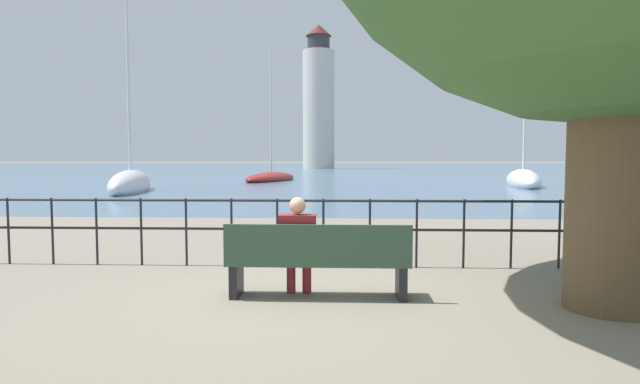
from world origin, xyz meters
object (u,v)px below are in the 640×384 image
(sailboat_0, at_px, (271,178))
(sailboat_2, at_px, (629,195))
(sailboat_3, at_px, (523,181))
(seated_person_left, at_px, (298,242))
(harbor_lighthouse, at_px, (319,102))
(park_bench, at_px, (318,261))
(sailboat_4, at_px, (131,184))

(sailboat_0, bearing_deg, sailboat_2, -36.23)
(sailboat_0, height_order, sailboat_3, sailboat_0)
(seated_person_left, relative_size, harbor_lighthouse, 0.04)
(park_bench, bearing_deg, harbor_lighthouse, 92.62)
(sailboat_2, bearing_deg, park_bench, -128.01)
(harbor_lighthouse, bearing_deg, sailboat_0, -91.04)
(park_bench, relative_size, harbor_lighthouse, 0.08)
(sailboat_3, bearing_deg, sailboat_0, 170.72)
(sailboat_4, bearing_deg, harbor_lighthouse, 71.68)
(sailboat_0, distance_m, sailboat_3, 18.55)
(sailboat_3, bearing_deg, sailboat_4, -150.11)
(sailboat_4, xyz_separation_m, harbor_lighthouse, (6.49, 72.68, 12.59))
(sailboat_2, xyz_separation_m, sailboat_4, (-21.97, 6.05, 0.06))
(park_bench, xyz_separation_m, harbor_lighthouse, (-4.22, 92.36, 12.52))
(park_bench, bearing_deg, sailboat_2, 50.47)
(park_bench, height_order, harbor_lighthouse, harbor_lighthouse)
(park_bench, relative_size, seated_person_left, 1.81)
(sailboat_0, bearing_deg, sailboat_4, -97.41)
(seated_person_left, relative_size, sailboat_4, 0.11)
(sailboat_2, distance_m, sailboat_4, 22.78)
(sailboat_0, bearing_deg, harbor_lighthouse, 102.96)
(sailboat_2, height_order, harbor_lighthouse, harbor_lighthouse)
(seated_person_left, bearing_deg, sailboat_3, 65.34)
(park_bench, relative_size, sailboat_0, 0.21)
(seated_person_left, bearing_deg, sailboat_0, 98.59)
(seated_person_left, bearing_deg, sailboat_2, 49.70)
(sailboat_2, relative_size, harbor_lighthouse, 0.46)
(park_bench, bearing_deg, sailboat_0, 98.98)
(sailboat_2, height_order, sailboat_4, sailboat_2)
(park_bench, relative_size, sailboat_4, 0.19)
(seated_person_left, xyz_separation_m, sailboat_4, (-10.47, 19.60, -0.28))
(sailboat_4, bearing_deg, sailboat_2, -28.60)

